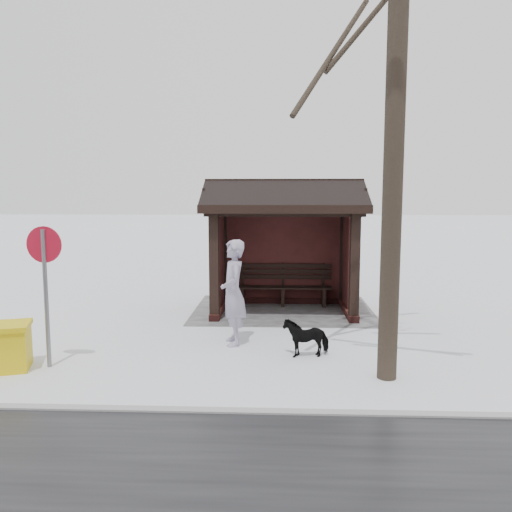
{
  "coord_description": "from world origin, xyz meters",
  "views": [
    {
      "loc": [
        0.14,
        11.46,
        2.71
      ],
      "look_at": [
        0.6,
        0.8,
        1.42
      ],
      "focal_mm": 35.0,
      "sensor_mm": 36.0,
      "label": 1
    }
  ],
  "objects_px": {
    "dog": "(306,337)",
    "road_sign": "(45,266)",
    "bus_shelter": "(284,219)",
    "pedestrian": "(233,292)"
  },
  "relations": [
    {
      "from": "bus_shelter",
      "to": "pedestrian",
      "type": "distance_m",
      "value": 3.14
    },
    {
      "from": "bus_shelter",
      "to": "road_sign",
      "type": "distance_m",
      "value": 5.57
    },
    {
      "from": "pedestrian",
      "to": "dog",
      "type": "relative_size",
      "value": 2.56
    },
    {
      "from": "pedestrian",
      "to": "dog",
      "type": "height_order",
      "value": "pedestrian"
    },
    {
      "from": "dog",
      "to": "road_sign",
      "type": "bearing_deg",
      "value": -91.46
    },
    {
      "from": "bus_shelter",
      "to": "road_sign",
      "type": "xyz_separation_m",
      "value": [
        3.76,
        4.08,
        -0.54
      ]
    },
    {
      "from": "bus_shelter",
      "to": "pedestrian",
      "type": "xyz_separation_m",
      "value": [
        0.94,
        2.74,
        -1.2
      ]
    },
    {
      "from": "bus_shelter",
      "to": "dog",
      "type": "relative_size",
      "value": 4.79
    },
    {
      "from": "bus_shelter",
      "to": "pedestrian",
      "type": "bearing_deg",
      "value": 71.1
    },
    {
      "from": "bus_shelter",
      "to": "road_sign",
      "type": "height_order",
      "value": "bus_shelter"
    }
  ]
}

